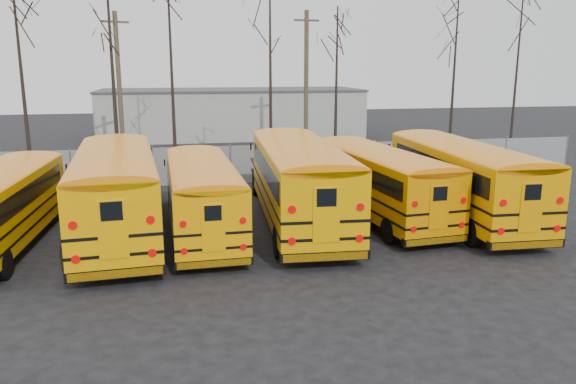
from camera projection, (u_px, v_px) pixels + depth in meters
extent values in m
plane|color=black|center=(266.00, 257.00, 18.37)|extent=(120.00, 120.00, 0.00)
cube|color=gray|center=(230.00, 165.00, 29.63)|extent=(40.00, 0.04, 2.00)
cube|color=#9B9C97|center=(232.00, 114.00, 48.93)|extent=(22.00, 8.00, 4.00)
cylinder|color=black|center=(4.00, 265.00, 16.32)|extent=(0.30, 0.92, 0.91)
cylinder|color=black|center=(15.00, 204.00, 23.38)|extent=(0.30, 0.92, 0.91)
cylinder|color=black|center=(67.00, 203.00, 23.66)|extent=(0.30, 0.92, 0.91)
cube|color=#D49100|center=(42.00, 191.00, 23.73)|extent=(2.11, 1.64, 0.91)
cube|color=black|center=(8.00, 219.00, 19.67)|extent=(2.81, 10.08, 0.08)
cube|color=black|center=(7.00, 206.00, 19.57)|extent=(2.81, 10.08, 0.08)
cube|color=black|center=(48.00, 199.00, 24.54)|extent=(2.18, 0.29, 0.24)
cylinder|color=black|center=(74.00, 259.00, 16.59)|extent=(0.38, 1.08, 1.06)
cylinder|color=black|center=(157.00, 252.00, 17.22)|extent=(0.38, 1.08, 1.06)
cylinder|color=black|center=(92.00, 194.00, 24.96)|extent=(0.38, 1.08, 1.06)
cylinder|color=black|center=(147.00, 191.00, 25.59)|extent=(0.38, 1.08, 1.06)
cube|color=#E69C00|center=(116.00, 191.00, 19.87)|extent=(3.44, 10.05, 2.49)
cube|color=#E69C00|center=(119.00, 179.00, 25.51)|extent=(2.53, 1.99, 1.06)
cube|color=black|center=(115.00, 176.00, 19.55)|extent=(3.40, 9.00, 0.74)
cube|color=black|center=(118.00, 206.00, 20.89)|extent=(3.62, 11.88, 0.10)
cube|color=black|center=(117.00, 192.00, 20.77)|extent=(3.62, 11.88, 0.10)
cube|color=black|center=(116.00, 273.00, 15.62)|extent=(2.73, 0.45, 0.30)
cube|color=black|center=(120.00, 188.00, 26.43)|extent=(2.56, 0.42, 0.28)
cube|color=#E69C00|center=(113.00, 230.00, 15.23)|extent=(0.80, 0.11, 1.65)
cylinder|color=#B20505|center=(76.00, 259.00, 15.12)|extent=(0.24, 0.06, 0.23)
cylinder|color=#B20505|center=(152.00, 253.00, 15.65)|extent=(0.24, 0.06, 0.23)
cylinder|color=#B20505|center=(73.00, 225.00, 14.91)|extent=(0.24, 0.06, 0.23)
cylinder|color=#B20505|center=(150.00, 220.00, 15.44)|extent=(0.24, 0.06, 0.23)
cylinder|color=black|center=(177.00, 251.00, 17.50)|extent=(0.28, 0.92, 0.91)
cylinder|color=black|center=(243.00, 246.00, 17.95)|extent=(0.28, 0.92, 0.91)
cylinder|color=black|center=(171.00, 197.00, 24.78)|extent=(0.28, 0.92, 0.91)
cylinder|color=black|center=(218.00, 194.00, 25.22)|extent=(0.28, 0.92, 0.91)
cube|color=#EB9700|center=(202.00, 195.00, 20.30)|extent=(2.54, 8.54, 2.14)
cube|color=#EB9700|center=(194.00, 184.00, 25.20)|extent=(2.10, 1.61, 0.91)
cube|color=black|center=(202.00, 183.00, 20.03)|extent=(2.55, 7.63, 0.64)
cube|color=black|center=(201.00, 208.00, 21.19)|extent=(2.61, 10.10, 0.08)
cube|color=black|center=(201.00, 196.00, 21.09)|extent=(2.61, 10.10, 0.08)
cube|color=black|center=(214.00, 263.00, 16.61)|extent=(2.34, 0.27, 0.25)
cube|color=black|center=(193.00, 191.00, 26.01)|extent=(2.19, 0.25, 0.24)
cube|color=#EB9700|center=(213.00, 228.00, 16.27)|extent=(0.68, 0.06, 1.41)
cylinder|color=#B20505|center=(184.00, 251.00, 16.22)|extent=(0.20, 0.04, 0.20)
cylinder|color=#B20505|center=(243.00, 247.00, 16.59)|extent=(0.20, 0.04, 0.20)
cylinder|color=#B20505|center=(183.00, 224.00, 16.04)|extent=(0.20, 0.04, 0.20)
cylinder|color=#B20505|center=(243.00, 220.00, 16.41)|extent=(0.20, 0.04, 0.20)
cylinder|color=black|center=(279.00, 242.00, 18.17)|extent=(0.36, 1.10, 1.08)
cylinder|color=black|center=(353.00, 238.00, 18.50)|extent=(0.36, 1.10, 1.08)
cylinder|color=black|center=(256.00, 184.00, 26.96)|extent=(0.36, 1.10, 1.08)
cylinder|color=black|center=(306.00, 183.00, 27.29)|extent=(0.36, 1.10, 1.08)
cube|color=#E09900|center=(299.00, 181.00, 21.46)|extent=(3.26, 10.21, 2.54)
cube|color=#E09900|center=(280.00, 171.00, 27.37)|extent=(2.54, 1.97, 1.08)
cube|color=black|center=(300.00, 167.00, 21.12)|extent=(3.25, 9.13, 0.76)
cube|color=black|center=(296.00, 195.00, 22.52)|extent=(3.40, 12.07, 0.10)
cube|color=black|center=(296.00, 182.00, 22.40)|extent=(3.40, 12.07, 0.10)
cube|color=black|center=(325.00, 256.00, 16.99)|extent=(2.78, 0.39, 0.30)
cube|color=black|center=(278.00, 179.00, 28.34)|extent=(2.61, 0.36, 0.28)
cube|color=#E09900|center=(326.00, 215.00, 16.59)|extent=(0.81, 0.09, 1.68)
cylinder|color=#B20505|center=(292.00, 241.00, 16.61)|extent=(0.24, 0.06, 0.24)
cylinder|color=#B20505|center=(359.00, 238.00, 16.88)|extent=(0.24, 0.06, 0.24)
cylinder|color=#B20505|center=(292.00, 209.00, 16.39)|extent=(0.24, 0.06, 0.24)
cylinder|color=#B20505|center=(360.00, 207.00, 16.67)|extent=(0.24, 0.06, 0.24)
cylinder|color=black|center=(390.00, 231.00, 19.57)|extent=(0.36, 0.97, 0.95)
cylinder|color=black|center=(444.00, 226.00, 20.17)|extent=(0.36, 0.97, 0.95)
cylinder|color=black|center=(314.00, 185.00, 27.00)|extent=(0.36, 0.97, 0.95)
cylinder|color=black|center=(355.00, 183.00, 27.60)|extent=(0.36, 0.97, 0.95)
cube|color=#D57E00|center=(380.00, 181.00, 22.50)|extent=(3.21, 8.99, 2.22)
cube|color=#D57E00|center=(333.00, 173.00, 27.50)|extent=(2.28, 1.81, 0.95)
cube|color=black|center=(382.00, 170.00, 22.21)|extent=(3.16, 8.05, 0.66)
cube|color=black|center=(371.00, 193.00, 23.40)|extent=(3.40, 10.62, 0.09)
cube|color=black|center=(371.00, 182.00, 23.30)|extent=(3.40, 10.62, 0.09)
cube|color=black|center=(435.00, 240.00, 18.73)|extent=(2.43, 0.44, 0.27)
cube|color=black|center=(327.00, 181.00, 28.33)|extent=(2.28, 0.41, 0.25)
cube|color=#D57E00|center=(439.00, 208.00, 18.38)|extent=(0.71, 0.11, 1.47)
cylinder|color=#B20505|center=(414.00, 229.00, 18.27)|extent=(0.21, 0.06, 0.21)
cylinder|color=#B20505|center=(462.00, 225.00, 18.77)|extent=(0.21, 0.06, 0.21)
cylinder|color=#B20505|center=(415.00, 204.00, 18.08)|extent=(0.21, 0.06, 0.21)
cylinder|color=#B20505|center=(464.00, 200.00, 18.58)|extent=(0.21, 0.06, 0.21)
cylinder|color=black|center=(473.00, 232.00, 19.28)|extent=(0.33, 1.04, 1.03)
cylinder|color=black|center=(535.00, 229.00, 19.64)|extent=(0.33, 1.04, 1.03)
cylinder|color=black|center=(389.00, 182.00, 27.61)|extent=(0.33, 1.04, 1.03)
cylinder|color=black|center=(434.00, 180.00, 27.97)|extent=(0.33, 1.04, 1.03)
cube|color=orange|center=(462.00, 178.00, 22.42)|extent=(2.92, 9.66, 2.42)
cube|color=orange|center=(410.00, 170.00, 28.02)|extent=(2.38, 1.83, 1.03)
cube|color=black|center=(466.00, 165.00, 22.10)|extent=(2.92, 8.64, 0.72)
cube|color=black|center=(452.00, 191.00, 23.42)|extent=(3.02, 11.44, 0.09)
cube|color=black|center=(452.00, 179.00, 23.31)|extent=(3.02, 11.44, 0.09)
cube|color=black|center=(526.00, 244.00, 18.18)|extent=(2.64, 0.32, 0.29)
cube|color=black|center=(403.00, 178.00, 28.94)|extent=(2.48, 0.30, 0.27)
cube|color=orange|center=(531.00, 208.00, 17.80)|extent=(0.77, 0.07, 1.60)
cylinder|color=#B20505|center=(501.00, 231.00, 17.80)|extent=(0.23, 0.05, 0.23)
cylinder|color=#B20505|center=(557.00, 228.00, 18.10)|extent=(0.23, 0.05, 0.23)
cylinder|color=#B20505|center=(503.00, 203.00, 17.59)|extent=(0.23, 0.05, 0.23)
cylinder|color=#B20505|center=(560.00, 201.00, 17.89)|extent=(0.23, 0.05, 0.23)
cylinder|color=brown|center=(120.00, 90.00, 34.30)|extent=(0.29, 0.29, 9.27)
cube|color=brown|center=(115.00, 22.00, 33.41)|extent=(1.56, 0.76, 0.12)
cylinder|color=#4D3E2B|center=(306.00, 85.00, 37.65)|extent=(0.30, 0.30, 9.64)
cube|color=#4D3E2B|center=(307.00, 20.00, 36.73)|extent=(1.72, 0.29, 0.13)
cone|color=black|center=(21.00, 67.00, 28.20)|extent=(0.26, 0.26, 12.04)
cone|color=black|center=(112.00, 69.00, 31.33)|extent=(0.26, 0.26, 11.85)
cone|color=black|center=(171.00, 60.00, 32.27)|extent=(0.26, 0.26, 12.79)
cone|color=black|center=(270.00, 70.00, 31.53)|extent=(0.26, 0.26, 11.70)
cone|color=black|center=(336.00, 91.00, 32.44)|extent=(0.26, 0.26, 9.37)
cone|color=black|center=(454.00, 81.00, 34.54)|extent=(0.26, 0.26, 10.40)
cone|color=black|center=(517.00, 70.00, 33.86)|extent=(0.26, 0.26, 11.70)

